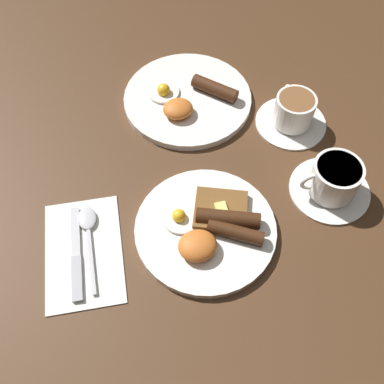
{
  "coord_description": "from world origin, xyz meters",
  "views": [
    {
      "loc": [
        -0.12,
        -0.35,
        0.71
      ],
      "look_at": [
        -0.01,
        0.07,
        0.03
      ],
      "focal_mm": 42.0,
      "sensor_mm": 36.0,
      "label": 1
    }
  ],
  "objects_px": {
    "spoon": "(88,227)",
    "knife": "(76,257)",
    "breakfast_plate_near": "(208,228)",
    "teacup_far": "(293,113)",
    "teacup_near": "(333,181)",
    "breakfast_plate_far": "(188,99)"
  },
  "relations": [
    {
      "from": "breakfast_plate_near",
      "to": "teacup_near",
      "type": "bearing_deg",
      "value": 6.11
    },
    {
      "from": "breakfast_plate_near",
      "to": "knife",
      "type": "relative_size",
      "value": 1.41
    },
    {
      "from": "breakfast_plate_far",
      "to": "teacup_near",
      "type": "bearing_deg",
      "value": -55.08
    },
    {
      "from": "teacup_near",
      "to": "spoon",
      "type": "xyz_separation_m",
      "value": [
        -0.45,
        0.03,
        -0.02
      ]
    },
    {
      "from": "breakfast_plate_near",
      "to": "knife",
      "type": "bearing_deg",
      "value": 178.76
    },
    {
      "from": "breakfast_plate_near",
      "to": "teacup_far",
      "type": "distance_m",
      "value": 0.31
    },
    {
      "from": "teacup_near",
      "to": "breakfast_plate_far",
      "type": "bearing_deg",
      "value": 124.92
    },
    {
      "from": "breakfast_plate_near",
      "to": "teacup_near",
      "type": "relative_size",
      "value": 1.65
    },
    {
      "from": "teacup_far",
      "to": "knife",
      "type": "bearing_deg",
      "value": -157.14
    },
    {
      "from": "teacup_far",
      "to": "spoon",
      "type": "relative_size",
      "value": 0.87
    },
    {
      "from": "knife",
      "to": "spoon",
      "type": "distance_m",
      "value": 0.06
    },
    {
      "from": "breakfast_plate_far",
      "to": "teacup_far",
      "type": "relative_size",
      "value": 1.87
    },
    {
      "from": "spoon",
      "to": "knife",
      "type": "bearing_deg",
      "value": 155.6
    },
    {
      "from": "teacup_far",
      "to": "spoon",
      "type": "distance_m",
      "value": 0.46
    },
    {
      "from": "breakfast_plate_far",
      "to": "teacup_near",
      "type": "xyz_separation_m",
      "value": [
        0.2,
        -0.29,
        0.02
      ]
    },
    {
      "from": "teacup_far",
      "to": "teacup_near",
      "type": "bearing_deg",
      "value": -87.31
    },
    {
      "from": "teacup_near",
      "to": "teacup_far",
      "type": "height_order",
      "value": "teacup_near"
    },
    {
      "from": "knife",
      "to": "spoon",
      "type": "xyz_separation_m",
      "value": [
        0.03,
        0.05,
        0.0
      ]
    },
    {
      "from": "teacup_far",
      "to": "breakfast_plate_near",
      "type": "bearing_deg",
      "value": -139.41
    },
    {
      "from": "breakfast_plate_near",
      "to": "teacup_far",
      "type": "bearing_deg",
      "value": 40.59
    },
    {
      "from": "breakfast_plate_far",
      "to": "spoon",
      "type": "relative_size",
      "value": 1.61
    },
    {
      "from": "breakfast_plate_near",
      "to": "knife",
      "type": "xyz_separation_m",
      "value": [
        -0.23,
        0.0,
        -0.01
      ]
    }
  ]
}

